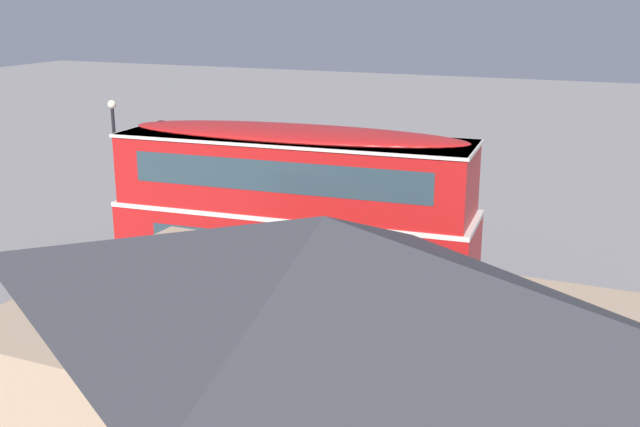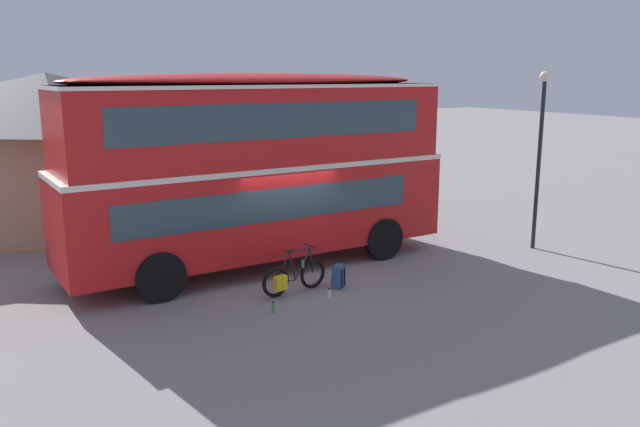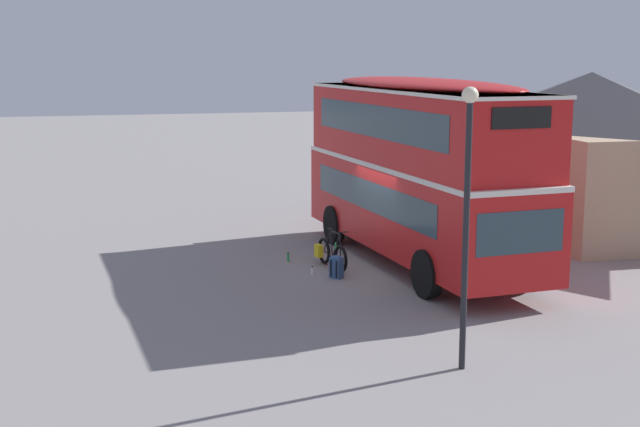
# 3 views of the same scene
# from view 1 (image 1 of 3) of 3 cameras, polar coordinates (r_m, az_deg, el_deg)

# --- Properties ---
(ground_plane) EXTENTS (120.00, 120.00, 0.00)m
(ground_plane) POSITION_cam_1_polar(r_m,az_deg,el_deg) (21.97, -1.74, -5.63)
(ground_plane) COLOR gray
(double_decker_bus) EXTENTS (9.82, 3.11, 4.79)m
(double_decker_bus) POSITION_cam_1_polar(r_m,az_deg,el_deg) (20.44, -1.95, 0.52)
(double_decker_bus) COLOR black
(double_decker_bus) RESTS_ON ground
(touring_bicycle) EXTENTS (1.67, 0.62, 1.02)m
(touring_bicycle) POSITION_cam_1_polar(r_m,az_deg,el_deg) (23.04, 0.95, -3.59)
(touring_bicycle) COLOR black
(touring_bicycle) RESTS_ON ground
(backpack_on_ground) EXTENTS (0.37, 0.35, 0.56)m
(backpack_on_ground) POSITION_cam_1_polar(r_m,az_deg,el_deg) (23.60, -1.33, -3.31)
(backpack_on_ground) COLOR #2D4C7A
(backpack_on_ground) RESTS_ON ground
(water_bottle_green_metal) EXTENTS (0.07, 0.07, 0.25)m
(water_bottle_green_metal) POSITION_cam_1_polar(r_m,az_deg,el_deg) (23.63, 3.77, -3.77)
(water_bottle_green_metal) COLOR green
(water_bottle_green_metal) RESTS_ON ground
(water_bottle_clear_plastic) EXTENTS (0.08, 0.08, 0.21)m
(water_bottle_clear_plastic) POSITION_cam_1_polar(r_m,az_deg,el_deg) (23.88, 0.25, -3.57)
(water_bottle_clear_plastic) COLOR silver
(water_bottle_clear_plastic) RESTS_ON ground
(pub_building) EXTENTS (10.70, 6.90, 4.81)m
(pub_building) POSITION_cam_1_polar(r_m,az_deg,el_deg) (12.63, 0.30, -10.47)
(pub_building) COLOR tan
(pub_building) RESTS_ON ground
(street_lamp) EXTENTS (0.28, 0.28, 4.84)m
(street_lamp) POSITION_cam_1_polar(r_m,az_deg,el_deg) (25.88, -14.94, 4.05)
(street_lamp) COLOR black
(street_lamp) RESTS_ON ground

